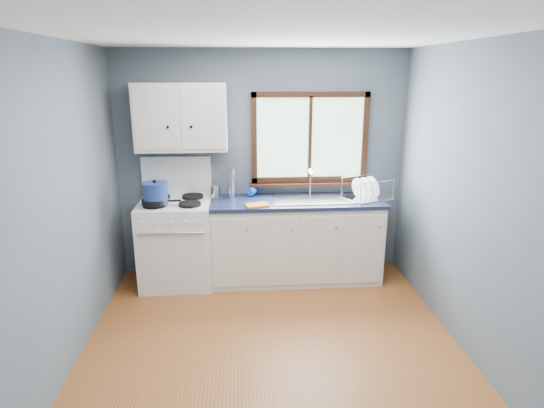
{
  "coord_description": "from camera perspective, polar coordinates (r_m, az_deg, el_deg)",
  "views": [
    {
      "loc": [
        -0.24,
        -3.22,
        2.25
      ],
      "look_at": [
        0.05,
        0.9,
        1.05
      ],
      "focal_mm": 30.0,
      "sensor_mm": 36.0,
      "label": 1
    }
  ],
  "objects": [
    {
      "name": "floor",
      "position": [
        3.94,
        0.21,
        -18.78
      ],
      "size": [
        3.2,
        3.6,
        0.02
      ],
      "primitive_type": "cube",
      "color": "#985425",
      "rests_on": "ground"
    },
    {
      "name": "ceiling",
      "position": [
        3.24,
        0.26,
        20.79
      ],
      "size": [
        3.2,
        3.6,
        0.02
      ],
      "primitive_type": "cube",
      "color": "white",
      "rests_on": "wall_back"
    },
    {
      "name": "wall_back",
      "position": [
        5.14,
        -1.28,
        4.96
      ],
      "size": [
        3.2,
        0.02,
        2.5
      ],
      "primitive_type": "cube",
      "color": "slate",
      "rests_on": "ground"
    },
    {
      "name": "wall_front",
      "position": [
        1.75,
        4.91,
        -18.81
      ],
      "size": [
        3.2,
        0.02,
        2.5
      ],
      "primitive_type": "cube",
      "color": "slate",
      "rests_on": "ground"
    },
    {
      "name": "wall_left",
      "position": [
        3.64,
        -25.94,
        -1.44
      ],
      "size": [
        0.02,
        3.6,
        2.5
      ],
      "primitive_type": "cube",
      "color": "slate",
      "rests_on": "ground"
    },
    {
      "name": "wall_right",
      "position": [
        3.85,
        24.89,
        -0.41
      ],
      "size": [
        0.02,
        3.6,
        2.5
      ],
      "primitive_type": "cube",
      "color": "slate",
      "rests_on": "ground"
    },
    {
      "name": "gas_range",
      "position": [
        5.06,
        -11.87,
        -4.47
      ],
      "size": [
        0.76,
        0.69,
        1.36
      ],
      "color": "white",
      "rests_on": "floor"
    },
    {
      "name": "base_cabinets",
      "position": [
        5.1,
        2.96,
        -5.0
      ],
      "size": [
        1.85,
        0.6,
        0.88
      ],
      "color": "silver",
      "rests_on": "floor"
    },
    {
      "name": "countertop",
      "position": [
        4.94,
        3.05,
        0.3
      ],
      "size": [
        1.89,
        0.64,
        0.04
      ],
      "primitive_type": "cube",
      "color": "#131A32",
      "rests_on": "base_cabinets"
    },
    {
      "name": "sink",
      "position": [
        4.98,
        5.1,
        -0.11
      ],
      "size": [
        0.84,
        0.46,
        0.44
      ],
      "color": "silver",
      "rests_on": "countertop"
    },
    {
      "name": "window",
      "position": [
        5.11,
        4.78,
        7.43
      ],
      "size": [
        1.36,
        0.1,
        1.03
      ],
      "color": "#9EC6A8",
      "rests_on": "wall_back"
    },
    {
      "name": "upper_cabinets",
      "position": [
        4.91,
        -11.35,
        10.62
      ],
      "size": [
        0.95,
        0.35,
        0.7
      ],
      "color": "silver",
      "rests_on": "wall_back"
    },
    {
      "name": "skillet",
      "position": [
        4.78,
        -14.45,
        0.34
      ],
      "size": [
        0.4,
        0.27,
        0.05
      ],
      "rotation": [
        0.0,
        0.0,
        0.03
      ],
      "color": "black",
      "rests_on": "gas_range"
    },
    {
      "name": "stockpot",
      "position": [
        4.76,
        -14.45,
        1.35
      ],
      "size": [
        0.29,
        0.29,
        0.25
      ],
      "rotation": [
        0.0,
        0.0,
        0.12
      ],
      "color": "navy",
      "rests_on": "gas_range"
    },
    {
      "name": "utensil_crock",
      "position": [
        5.05,
        -7.12,
        1.63
      ],
      "size": [
        0.12,
        0.12,
        0.34
      ],
      "rotation": [
        0.0,
        0.0,
        0.1
      ],
      "color": "silver",
      "rests_on": "countertop"
    },
    {
      "name": "thermos",
      "position": [
        4.98,
        -5.13,
        2.57
      ],
      "size": [
        0.09,
        0.09,
        0.33
      ],
      "primitive_type": "cylinder",
      "rotation": [
        0.0,
        0.0,
        0.18
      ],
      "color": "silver",
      "rests_on": "countertop"
    },
    {
      "name": "soap_bottle",
      "position": [
        5.01,
        -2.81,
        2.33
      ],
      "size": [
        0.13,
        0.13,
        0.26
      ],
      "primitive_type": "imported",
      "rotation": [
        0.0,
        0.0,
        -0.39
      ],
      "color": "#0F45B9",
      "rests_on": "countertop"
    },
    {
      "name": "dish_towel",
      "position": [
        4.7,
        -1.9,
        -0.14
      ],
      "size": [
        0.26,
        0.21,
        0.02
      ],
      "primitive_type": "cube",
      "rotation": [
        0.0,
        0.0,
        0.24
      ],
      "color": "orange",
      "rests_on": "countertop"
    },
    {
      "name": "dish_rack",
      "position": [
        5.06,
        11.75,
        1.37
      ],
      "size": [
        0.57,
        0.51,
        0.24
      ],
      "rotation": [
        0.0,
        0.0,
        0.41
      ],
      "color": "silver",
      "rests_on": "countertop"
    }
  ]
}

